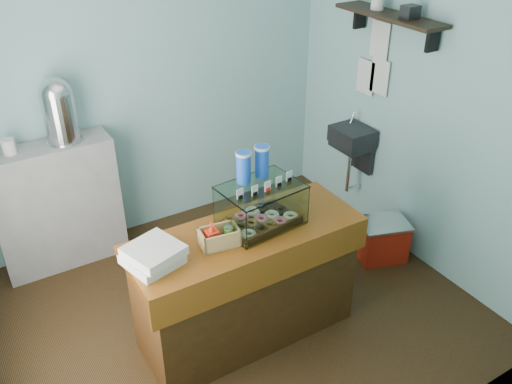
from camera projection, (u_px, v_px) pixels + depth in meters
ground at (231, 311)px, 4.21m from camera, size 3.50×3.50×0.00m
room_shell at (227, 104)px, 3.36m from camera, size 3.54×3.04×2.82m
counter at (247, 284)px, 3.79m from camera, size 1.60×0.60×0.90m
back_shelf at (58, 206)px, 4.50m from camera, size 1.00×0.32×1.10m
display_case at (259, 201)px, 3.59m from camera, size 0.56×0.43×0.50m
condiment_crate at (218, 237)px, 3.41m from camera, size 0.27×0.18×0.18m
pastry_boxes at (153, 255)px, 3.26m from camera, size 0.38×0.38×0.12m
coffee_urn at (58, 109)px, 4.16m from camera, size 0.28×0.28×0.52m
red_cooler at (382, 240)px, 4.71m from camera, size 0.49×0.43×0.36m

